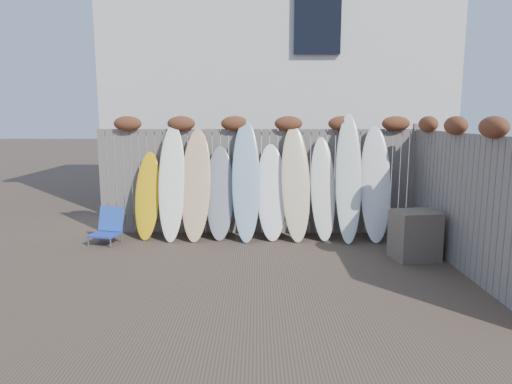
{
  "coord_description": "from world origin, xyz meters",
  "views": [
    {
      "loc": [
        0.03,
        -6.22,
        2.23
      ],
      "look_at": [
        0.0,
        1.2,
        1.0
      ],
      "focal_mm": 32.0,
      "sensor_mm": 36.0,
      "label": 1
    }
  ],
  "objects_px": {
    "beach_chair": "(108,227)",
    "wooden_crate": "(415,235)",
    "lattice_panel": "(442,197)",
    "surfboard_0": "(147,195)"
  },
  "relations": [
    {
      "from": "wooden_crate",
      "to": "surfboard_0",
      "type": "height_order",
      "value": "surfboard_0"
    },
    {
      "from": "beach_chair",
      "to": "wooden_crate",
      "type": "bearing_deg",
      "value": -10.1
    },
    {
      "from": "surfboard_0",
      "to": "wooden_crate",
      "type": "bearing_deg",
      "value": -11.04
    },
    {
      "from": "beach_chair",
      "to": "surfboard_0",
      "type": "xyz_separation_m",
      "value": [
        0.64,
        0.36,
        0.5
      ]
    },
    {
      "from": "beach_chair",
      "to": "lattice_panel",
      "type": "xyz_separation_m",
      "value": [
        5.76,
        -0.38,
        0.62
      ]
    },
    {
      "from": "wooden_crate",
      "to": "lattice_panel",
      "type": "relative_size",
      "value": 0.42
    },
    {
      "from": "beach_chair",
      "to": "lattice_panel",
      "type": "relative_size",
      "value": 0.35
    },
    {
      "from": "wooden_crate",
      "to": "surfboard_0",
      "type": "xyz_separation_m",
      "value": [
        -4.51,
        1.27,
        0.41
      ]
    },
    {
      "from": "beach_chair",
      "to": "lattice_panel",
      "type": "distance_m",
      "value": 5.8
    },
    {
      "from": "surfboard_0",
      "to": "lattice_panel",
      "type": "bearing_deg",
      "value": -3.48
    }
  ]
}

